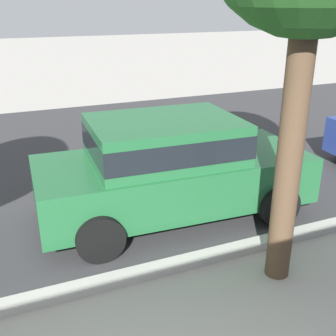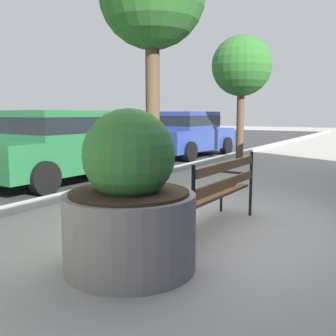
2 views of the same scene
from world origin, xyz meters
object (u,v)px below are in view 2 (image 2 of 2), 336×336
Objects in this scene: street_tree_far_corner at (242,67)px; parked_car_blue at (187,133)px; parked_car_green at (65,144)px; park_bench at (215,188)px; concrete_planter at (130,204)px.

street_tree_far_corner reaches higher than parked_car_blue.
street_tree_far_corner reaches higher than parked_car_green.
concrete_planter reaches higher than park_bench.
concrete_planter is at bearing -166.18° from street_tree_far_corner.
street_tree_far_corner is at bearing -91.86° from parked_car_blue.
park_bench is 0.43× the size of parked_car_green.
park_bench is 8.62m from parked_car_blue.
parked_car_green is at bearing 51.48° from concrete_planter.
concrete_planter is at bearing 174.47° from park_bench.
park_bench is 4.64m from parked_car_green.
park_bench is 8.12m from street_tree_far_corner.
concrete_planter is (-1.66, 0.16, 0.10)m from park_bench.
park_bench is 0.43× the size of parked_car_blue.
park_bench is at bearing -162.11° from street_tree_far_corner.
street_tree_far_corner is 0.94× the size of parked_car_blue.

